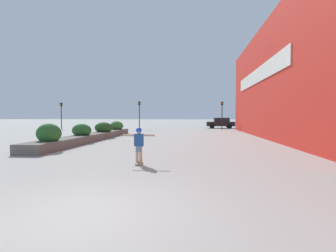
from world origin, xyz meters
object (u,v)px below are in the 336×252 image
(skateboarder, at_px, (139,141))
(traffic_light_left, at_px, (139,110))
(traffic_light_right, at_px, (222,111))
(skateboard, at_px, (139,163))
(car_leftmost, at_px, (282,123))
(car_center_left, at_px, (221,123))
(traffic_light_far_left, at_px, (61,111))

(skateboarder, xyz_separation_m, traffic_light_left, (-5.35, 24.95, 1.65))
(traffic_light_right, bearing_deg, skateboard, -102.22)
(traffic_light_right, bearing_deg, skateboarder, -102.22)
(skateboarder, distance_m, car_leftmost, 33.45)
(traffic_light_left, bearing_deg, skateboarder, -77.89)
(car_leftmost, distance_m, car_center_left, 8.89)
(skateboarder, xyz_separation_m, car_leftmost, (14.50, 30.14, -0.04))
(car_leftmost, height_order, traffic_light_far_left, traffic_light_far_left)
(skateboard, bearing_deg, car_leftmost, 63.62)
(car_center_left, distance_m, traffic_light_far_left, 22.31)
(car_center_left, relative_size, traffic_light_far_left, 1.10)
(traffic_light_far_left, bearing_deg, skateboarder, -57.00)
(skateboard, height_order, car_leftmost, car_leftmost)
(car_center_left, bearing_deg, traffic_light_far_left, 101.13)
(skateboard, distance_m, car_center_left, 29.74)
(skateboard, distance_m, car_leftmost, 33.46)
(car_leftmost, xyz_separation_m, traffic_light_right, (-9.07, -5.07, 1.65))
(skateboarder, xyz_separation_m, car_center_left, (5.67, 29.19, -0.05))
(car_center_left, height_order, traffic_light_left, traffic_light_left)
(car_leftmost, bearing_deg, car_center_left, -83.85)
(traffic_light_far_left, bearing_deg, skateboard, -57.00)
(skateboarder, bearing_deg, traffic_light_left, 101.43)
(skateboarder, xyz_separation_m, traffic_light_right, (5.43, 25.08, 1.61))
(traffic_light_left, bearing_deg, car_leftmost, 14.64)
(car_leftmost, height_order, car_center_left, car_leftmost)
(traffic_light_left, height_order, traffic_light_right, traffic_light_left)
(skateboarder, relative_size, traffic_light_far_left, 0.34)
(car_leftmost, distance_m, traffic_light_left, 20.59)
(traffic_light_left, xyz_separation_m, traffic_light_right, (10.78, 0.12, -0.04))
(car_center_left, xyz_separation_m, traffic_light_right, (-0.23, -4.11, 1.66))
(traffic_light_right, height_order, traffic_light_far_left, traffic_light_right)
(skateboard, distance_m, traffic_light_right, 25.77)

